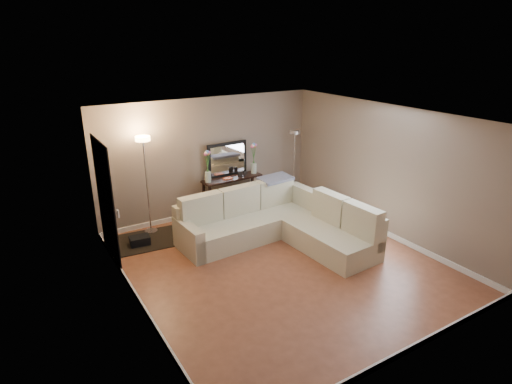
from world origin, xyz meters
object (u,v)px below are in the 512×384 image
sectional_sofa (277,222)px  console_table (229,194)px  floor_lamp_lit (145,166)px  floor_lamp_unlit (294,152)px

sectional_sofa → console_table: bearing=96.0°
floor_lamp_lit → console_table: bearing=0.0°
sectional_sofa → floor_lamp_unlit: bearing=45.5°
console_table → floor_lamp_lit: floor_lamp_lit is taller
floor_lamp_unlit → console_table: bearing=177.9°
console_table → floor_lamp_unlit: 1.88m
sectional_sofa → floor_lamp_unlit: (1.55, 1.58, 0.86)m
floor_lamp_lit → floor_lamp_unlit: bearing=-1.0°
floor_lamp_lit → floor_lamp_unlit: (3.55, -0.06, -0.19)m
sectional_sofa → floor_lamp_unlit: floor_lamp_unlit is taller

